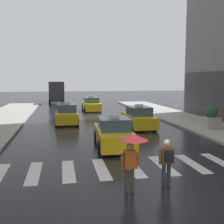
% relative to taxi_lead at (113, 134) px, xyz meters
% --- Properties ---
extents(ground_plane, '(160.00, 160.00, 0.00)m').
position_rel_taxi_lead_xyz_m(ground_plane, '(0.13, -6.69, -0.72)').
color(ground_plane, black).
extents(crosswalk_markings, '(11.30, 2.80, 0.01)m').
position_rel_taxi_lead_xyz_m(crosswalk_markings, '(0.13, -3.69, -0.72)').
color(crosswalk_markings, silver).
rests_on(crosswalk_markings, ground).
extents(taxi_lead, '(2.08, 4.61, 1.80)m').
position_rel_taxi_lead_xyz_m(taxi_lead, '(0.00, 0.00, 0.00)').
color(taxi_lead, yellow).
rests_on(taxi_lead, ground).
extents(taxi_second, '(1.96, 4.55, 1.80)m').
position_rel_taxi_lead_xyz_m(taxi_second, '(3.07, 5.71, 0.00)').
color(taxi_second, yellow).
rests_on(taxi_second, ground).
extents(taxi_third, '(1.99, 4.57, 1.80)m').
position_rel_taxi_lead_xyz_m(taxi_third, '(-2.35, 8.93, 0.00)').
color(taxi_third, yellow).
rests_on(taxi_third, ground).
extents(taxi_fourth, '(2.03, 4.59, 1.80)m').
position_rel_taxi_lead_xyz_m(taxi_fourth, '(0.68, 17.67, 0.00)').
color(taxi_fourth, yellow).
rests_on(taxi_fourth, ground).
extents(box_truck, '(2.46, 7.60, 3.35)m').
position_rel_taxi_lead_xyz_m(box_truck, '(-3.53, 29.11, 1.13)').
color(box_truck, '#2D2D2D').
rests_on(box_truck, ground).
extents(pedestrian_with_umbrella, '(0.96, 0.96, 1.94)m').
position_rel_taxi_lead_xyz_m(pedestrian_with_umbrella, '(-0.58, -6.23, 0.79)').
color(pedestrian_with_umbrella, '#473D33').
rests_on(pedestrian_with_umbrella, ground).
extents(pedestrian_with_backpack, '(0.55, 0.43, 1.65)m').
position_rel_taxi_lead_xyz_m(pedestrian_with_backpack, '(0.72, -6.00, 0.25)').
color(pedestrian_with_backpack, '#333338').
rests_on(pedestrian_with_backpack, ground).
extents(planter_mid_block, '(1.10, 1.10, 1.60)m').
position_rel_taxi_lead_xyz_m(planter_mid_block, '(7.99, 3.72, 0.15)').
color(planter_mid_block, '#A8A399').
rests_on(planter_mid_block, curb_right).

